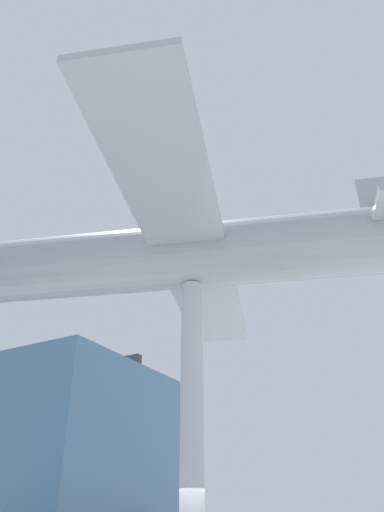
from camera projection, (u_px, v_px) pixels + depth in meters
The scene contains 3 objects.
glass_pavilion_right at pixel (58, 466), 25.56m from camera, with size 10.37×10.14×9.74m.
support_pylon_central at pixel (192, 426), 12.47m from camera, with size 0.60×0.60×7.83m.
suspended_airplane at pixel (184, 256), 14.88m from camera, with size 14.65×13.84×3.08m.
Camera 1 is at (-11.37, -6.25, 1.60)m, focal length 35.00 mm.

